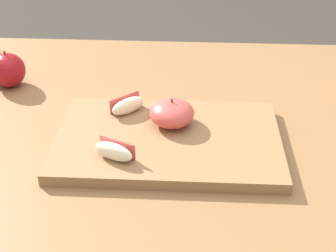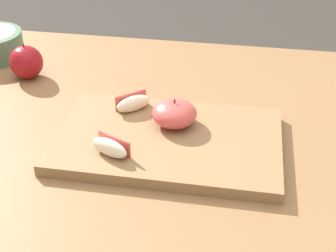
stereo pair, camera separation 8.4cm
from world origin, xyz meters
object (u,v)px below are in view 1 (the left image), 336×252
(apple_wedge_left, at_px, (114,151))
(apple_wedge_front, at_px, (128,106))
(whole_apple_red_delicious, at_px, (8,70))
(apple_half_skin_up, at_px, (172,113))
(cutting_board, at_px, (168,140))

(apple_wedge_left, xyz_separation_m, apple_wedge_front, (0.00, 0.15, 0.00))
(apple_wedge_left, bearing_deg, whole_apple_red_delicious, 133.95)
(apple_half_skin_up, xyz_separation_m, whole_apple_red_delicious, (-0.36, 0.17, -0.01))
(apple_wedge_left, height_order, apple_wedge_front, same)
(apple_wedge_left, bearing_deg, cutting_board, 41.08)
(apple_wedge_front, bearing_deg, apple_wedge_left, -91.49)
(cutting_board, relative_size, apple_wedge_left, 5.46)
(cutting_board, xyz_separation_m, whole_apple_red_delicious, (-0.36, 0.21, 0.03))
(whole_apple_red_delicious, bearing_deg, apple_wedge_left, -46.05)
(apple_wedge_front, xyz_separation_m, whole_apple_red_delicious, (-0.28, 0.14, 0.00))
(apple_wedge_left, relative_size, apple_wedge_front, 1.08)
(cutting_board, xyz_separation_m, apple_wedge_left, (-0.09, -0.07, 0.03))
(whole_apple_red_delicious, bearing_deg, apple_half_skin_up, -25.17)
(cutting_board, xyz_separation_m, apple_wedge_front, (-0.08, 0.07, 0.03))
(cutting_board, bearing_deg, apple_wedge_front, 137.46)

